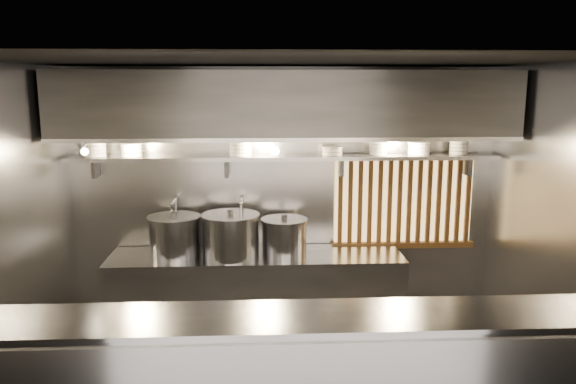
{
  "coord_description": "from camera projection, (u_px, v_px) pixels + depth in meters",
  "views": [
    {
      "loc": [
        -0.25,
        -4.41,
        2.64
      ],
      "look_at": [
        -0.0,
        0.55,
        1.67
      ],
      "focal_mm": 35.0,
      "sensor_mm": 36.0,
      "label": 1
    }
  ],
  "objects": [
    {
      "name": "ceiling",
      "position": [
        292.0,
        61.0,
        4.31
      ],
      "size": [
        4.5,
        4.5,
        0.0
      ],
      "primitive_type": "plane",
      "rotation": [
        3.14,
        0.0,
        0.0
      ],
      "color": "black",
      "rests_on": "wall_back"
    },
    {
      "name": "wood_screen",
      "position": [
        404.0,
        201.0,
        6.06
      ],
      "size": [
        1.56,
        0.09,
        1.04
      ],
      "color": "#EDBD6A",
      "rests_on": "wall_back"
    },
    {
      "name": "heat_lamp",
      "position": [
        82.0,
        145.0,
        5.19
      ],
      "size": [
        0.25,
        0.35,
        0.2
      ],
      "color": "gray",
      "rests_on": "exhaust_hood"
    },
    {
      "name": "bowl_stack_5",
      "position": [
        419.0,
        148.0,
        5.83
      ],
      "size": [
        0.24,
        0.24,
        0.13
      ],
      "color": "silver",
      "rests_on": "bowl_shelf"
    },
    {
      "name": "bowl_stack_0",
      "position": [
        95.0,
        148.0,
        5.66
      ],
      "size": [
        0.23,
        0.23,
        0.17
      ],
      "color": "silver",
      "rests_on": "bowl_shelf"
    },
    {
      "name": "cooking_bench",
      "position": [
        257.0,
        296.0,
        5.85
      ],
      "size": [
        3.0,
        0.7,
        0.9
      ],
      "primitive_type": "cube",
      "color": "gray",
      "rests_on": "floor"
    },
    {
      "name": "stock_pot_right",
      "position": [
        231.0,
        235.0,
        5.66
      ],
      "size": [
        0.78,
        0.78,
        0.48
      ],
      "rotation": [
        0.0,
        0.0,
        0.43
      ],
      "color": "gray",
      "rests_on": "cooking_bench"
    },
    {
      "name": "wall_back",
      "position": [
        284.0,
        199.0,
        6.04
      ],
      "size": [
        4.5,
        0.0,
        4.5
      ],
      "primitive_type": "plane",
      "rotation": [
        1.57,
        0.0,
        0.0
      ],
      "color": "gray",
      "rests_on": "floor"
    },
    {
      "name": "wall_left",
      "position": [
        10.0,
        241.0,
        4.46
      ],
      "size": [
        0.0,
        3.0,
        3.0
      ],
      "primitive_type": "plane",
      "rotation": [
        1.57,
        0.0,
        1.57
      ],
      "color": "gray",
      "rests_on": "floor"
    },
    {
      "name": "pendant_bulb",
      "position": [
        275.0,
        151.0,
        5.64
      ],
      "size": [
        0.09,
        0.09,
        0.19
      ],
      "color": "#2D2D30",
      "rests_on": "exhaust_hood"
    },
    {
      "name": "bowl_stack_1",
      "position": [
        131.0,
        150.0,
        5.68
      ],
      "size": [
        0.23,
        0.23,
        0.13
      ],
      "color": "silver",
      "rests_on": "bowl_shelf"
    },
    {
      "name": "faucet_right",
      "position": [
        242.0,
        211.0,
        5.91
      ],
      "size": [
        0.04,
        0.3,
        0.5
      ],
      "color": "silver",
      "rests_on": "wall_back"
    },
    {
      "name": "bowl_stack_2",
      "position": [
        241.0,
        147.0,
        5.73
      ],
      "size": [
        0.24,
        0.24,
        0.17
      ],
      "color": "silver",
      "rests_on": "bowl_shelf"
    },
    {
      "name": "exhaust_hood",
      "position": [
        285.0,
        105.0,
        5.45
      ],
      "size": [
        4.4,
        0.81,
        0.65
      ],
      "color": "#2D2D30",
      "rests_on": "ceiling"
    },
    {
      "name": "bowl_stack_3",
      "position": [
        332.0,
        151.0,
        5.79
      ],
      "size": [
        0.22,
        0.22,
        0.09
      ],
      "color": "silver",
      "rests_on": "bowl_shelf"
    },
    {
      "name": "bowl_stack_4",
      "position": [
        378.0,
        148.0,
        5.81
      ],
      "size": [
        0.2,
        0.2,
        0.13
      ],
      "color": "silver",
      "rests_on": "bowl_shelf"
    },
    {
      "name": "stock_pot_left",
      "position": [
        175.0,
        236.0,
        5.7
      ],
      "size": [
        0.69,
        0.69,
        0.45
      ],
      "rotation": [
        0.0,
        0.0,
        0.34
      ],
      "color": "gray",
      "rests_on": "cooking_bench"
    },
    {
      "name": "stock_pot_mid",
      "position": [
        284.0,
        236.0,
        5.78
      ],
      "size": [
        0.62,
        0.62,
        0.41
      ],
      "rotation": [
        0.0,
        0.0,
        -0.36
      ],
      "color": "gray",
      "rests_on": "cooking_bench"
    },
    {
      "name": "wall_right",
      "position": [
        560.0,
        233.0,
        4.68
      ],
      "size": [
        0.0,
        3.0,
        3.0
      ],
      "primitive_type": "plane",
      "rotation": [
        1.57,
        0.0,
        -1.57
      ],
      "color": "gray",
      "rests_on": "floor"
    },
    {
      "name": "bowl_shelf",
      "position": [
        284.0,
        157.0,
        5.78
      ],
      "size": [
        4.4,
        0.34,
        0.04
      ],
      "primitive_type": "cube",
      "color": "gray",
      "rests_on": "wall_back"
    },
    {
      "name": "bowl_stack_6",
      "position": [
        459.0,
        146.0,
        5.85
      ],
      "size": [
        0.2,
        0.2,
        0.17
      ],
      "color": "silver",
      "rests_on": "bowl_shelf"
    },
    {
      "name": "faucet_left",
      "position": [
        175.0,
        212.0,
        5.87
      ],
      "size": [
        0.04,
        0.3,
        0.5
      ],
      "color": "silver",
      "rests_on": "wall_back"
    }
  ]
}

